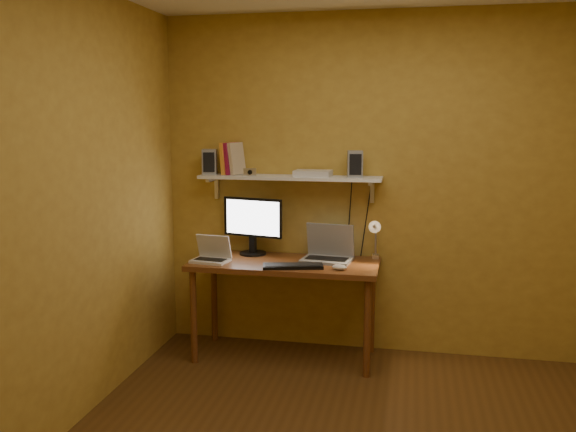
% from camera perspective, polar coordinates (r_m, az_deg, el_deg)
% --- Properties ---
extents(room, '(3.44, 3.24, 2.64)m').
position_cam_1_polar(room, '(3.12, 7.25, -0.35)').
color(room, '#553415').
rests_on(room, ground).
extents(desk, '(1.40, 0.60, 0.75)m').
position_cam_1_polar(desk, '(4.59, -0.31, -5.32)').
color(desk, brown).
rests_on(desk, ground).
extents(wall_shelf, '(1.40, 0.25, 0.21)m').
position_cam_1_polar(wall_shelf, '(4.65, 0.17, 3.58)').
color(wall_shelf, white).
rests_on(wall_shelf, room).
extents(monitor, '(0.49, 0.25, 0.45)m').
position_cam_1_polar(monitor, '(4.76, -3.33, -0.65)').
color(monitor, black).
rests_on(monitor, desk).
extents(laptop, '(0.39, 0.31, 0.27)m').
position_cam_1_polar(laptop, '(4.61, 3.80, -3.26)').
color(laptop, gray).
rests_on(laptop, desk).
extents(netbook, '(0.29, 0.23, 0.20)m').
position_cam_1_polar(netbook, '(4.60, -7.12, -3.56)').
color(netbook, silver).
rests_on(netbook, desk).
extents(keyboard, '(0.45, 0.24, 0.02)m').
position_cam_1_polar(keyboard, '(4.38, 0.46, -4.71)').
color(keyboard, black).
rests_on(keyboard, desk).
extents(mouse, '(0.12, 0.09, 0.04)m').
position_cam_1_polar(mouse, '(4.33, 4.83, -4.79)').
color(mouse, silver).
rests_on(mouse, desk).
extents(desk_lamp, '(0.09, 0.23, 0.38)m').
position_cam_1_polar(desk_lamp, '(4.56, 8.16, -1.71)').
color(desk_lamp, silver).
rests_on(desk_lamp, desk).
extents(speaker_left, '(0.13, 0.13, 0.20)m').
position_cam_1_polar(speaker_left, '(4.81, -7.33, 5.06)').
color(speaker_left, gray).
rests_on(speaker_left, wall_shelf).
extents(speaker_right, '(0.13, 0.13, 0.20)m').
position_cam_1_polar(speaker_right, '(4.57, 6.28, 4.87)').
color(speaker_right, gray).
rests_on(speaker_right, wall_shelf).
extents(books, '(0.18, 0.18, 0.25)m').
position_cam_1_polar(books, '(4.78, -5.23, 5.38)').
color(books, orange).
rests_on(books, wall_shelf).
extents(shelf_camera, '(0.10, 0.06, 0.06)m').
position_cam_1_polar(shelf_camera, '(4.65, -3.60, 4.13)').
color(shelf_camera, silver).
rests_on(shelf_camera, wall_shelf).
extents(router, '(0.28, 0.20, 0.05)m').
position_cam_1_polar(router, '(4.62, 2.35, 4.02)').
color(router, silver).
rests_on(router, wall_shelf).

